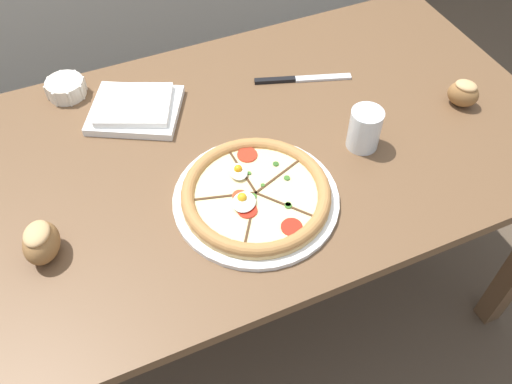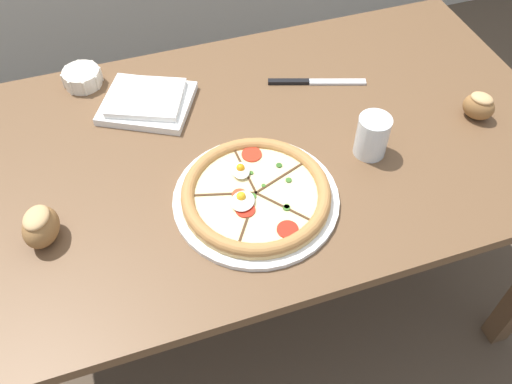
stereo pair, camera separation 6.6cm
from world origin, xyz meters
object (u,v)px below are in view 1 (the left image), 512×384
Objects in this scene: ramekin_bowl at (66,88)px; napkin_folded at (135,108)px; bread_piece_near at (41,242)px; dining_table at (245,171)px; bread_piece_mid at (464,93)px; knife_main at (302,79)px; pizza at (256,195)px; water_glass at (364,131)px.

ramekin_bowl is 0.20m from napkin_folded.
dining_table is at bearing 14.44° from bread_piece_near.
bread_piece_mid reaches higher than ramekin_bowl.
bread_piece_near reaches higher than knife_main.
bread_piece_near is at bearing -177.80° from bread_piece_mid.
ramekin_bowl is (-0.35, 0.35, 0.12)m from dining_table.
napkin_folded is 2.49× the size of bread_piece_near.
bread_piece_near is (-0.49, -0.12, 0.14)m from dining_table.
knife_main reaches higher than dining_table.
water_glass is at bearing 10.73° from pizza.
bread_piece_mid is 0.41m from knife_main.
pizza is at bearing -111.70° from knife_main.
ramekin_bowl is 0.62m from knife_main.
knife_main is (0.24, 0.16, 0.10)m from dining_table.
bread_piece_mid reaches higher than dining_table.
water_glass reaches higher than pizza.
knife_main is (-0.33, 0.25, -0.03)m from bread_piece_mid.
napkin_folded is 0.83m from bread_piece_mid.
pizza is 0.60m from ramekin_bowl.
dining_table is 0.21m from pizza.
knife_main is 2.45× the size of water_glass.
dining_table is at bearing -126.86° from knife_main.
bread_piece_near is at bearing -105.77° from ramekin_bowl.
napkin_folded is 2.71× the size of water_glass.
napkin_folded is at bearing -168.20° from knife_main.
bread_piece_mid is 0.38× the size of knife_main.
bread_piece_near is (-0.14, -0.48, 0.02)m from ramekin_bowl.
knife_main is at bearing -6.49° from napkin_folded.
water_glass is at bearing -34.94° from napkin_folded.
pizza is 0.43m from knife_main.
pizza is at bearing -5.44° from bread_piece_near.
dining_table is 0.52m from bread_piece_near.
dining_table is 0.32m from napkin_folded.
pizza is at bearing -169.27° from water_glass.
water_glass is at bearing -66.96° from knife_main.
dining_table is at bearing 75.74° from pizza.
bread_piece_mid is (1.05, 0.04, -0.01)m from bread_piece_near.
bread_piece_mid reaches higher than knife_main.
pizza is 3.75× the size of bread_piece_mid.
ramekin_bowl is at bearing 120.55° from pizza.
ramekin_bowl reaches higher than dining_table.
pizza is 3.24× the size of bread_piece_near.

